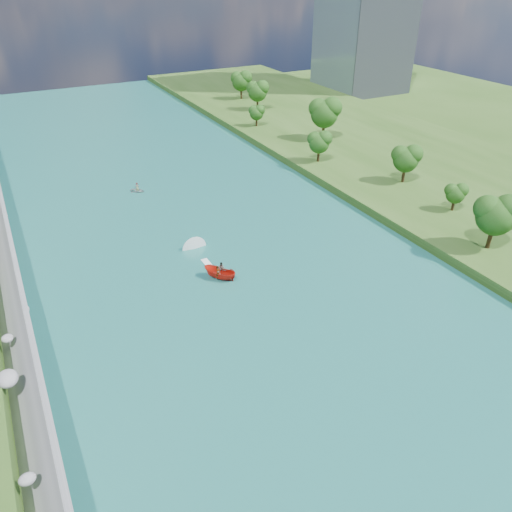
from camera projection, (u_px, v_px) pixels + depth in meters
ground at (292, 347)px, 53.54m from camera, size 260.00×260.00×0.00m
river_water at (216, 261)px, 68.70m from camera, size 55.00×240.00×0.10m
berm_east at (472, 189)px, 88.19m from camera, size 44.00×240.00×1.50m
riprap_bank at (11, 307)px, 56.53m from camera, size 4.20×236.00×4.54m
trees_east at (392, 154)px, 88.35m from camera, size 14.24×142.23×10.70m
motorboat at (216, 269)px, 65.37m from camera, size 4.09×19.05×2.17m
raft at (138, 190)px, 88.77m from camera, size 3.16×3.18×1.66m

